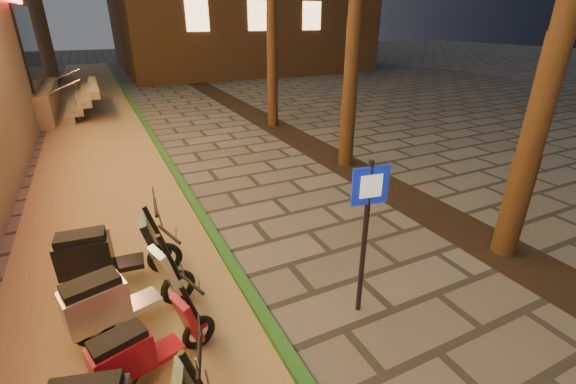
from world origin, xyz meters
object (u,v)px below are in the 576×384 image
scooter_7 (143,349)px  scooter_9 (105,255)px  scooter_8 (118,298)px  pedestrian_sign (367,220)px

scooter_7 → scooter_9: size_ratio=0.82×
scooter_8 → scooter_7: bearing=-95.3°
pedestrian_sign → scooter_8: bearing=169.4°
pedestrian_sign → scooter_7: pedestrian_sign is taller
scooter_7 → scooter_8: size_ratio=0.85×
scooter_8 → pedestrian_sign: bearing=-35.1°
pedestrian_sign → scooter_7: size_ratio=1.55×
scooter_9 → scooter_8: bearing=-79.8°
scooter_7 → scooter_8: bearing=83.5°
pedestrian_sign → scooter_9: bearing=153.6°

